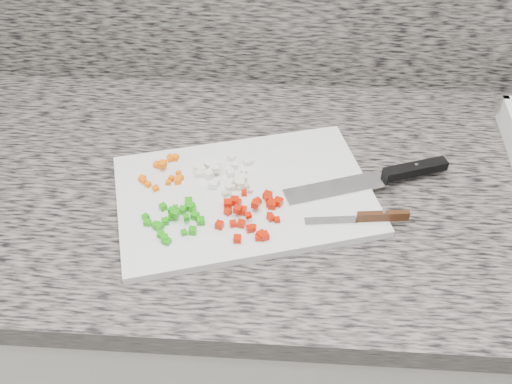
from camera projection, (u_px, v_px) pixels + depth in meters
The scene contains 10 objects.
cabinet at pixel (289, 333), 1.29m from camera, with size 3.92×0.62×0.86m, color silver.
countertop at pixel (299, 188), 0.98m from camera, with size 3.96×0.64×0.04m, color #69645D.
cutting_board at pixel (245, 195), 0.93m from camera, with size 0.41×0.27×0.01m, color silver.
carrot_pile at pixel (164, 171), 0.95m from camera, with size 0.07×0.09×0.02m.
onion_pile at pixel (223, 173), 0.95m from camera, with size 0.10×0.09×0.02m.
green_pepper_pile at pixel (177, 218), 0.87m from camera, with size 0.10×0.10×0.02m.
red_pepper_pile at pixel (252, 212), 0.88m from camera, with size 0.10×0.11×0.02m.
garlic_pile at pixel (236, 189), 0.92m from camera, with size 0.05×0.05×0.01m.
chef_knife at pixel (388, 175), 0.94m from camera, with size 0.28×0.12×0.02m.
paring_knife at pixel (370, 217), 0.87m from camera, with size 0.16×0.03×0.02m.
Camera 1 is at (-0.03, 0.72, 1.55)m, focal length 40.00 mm.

